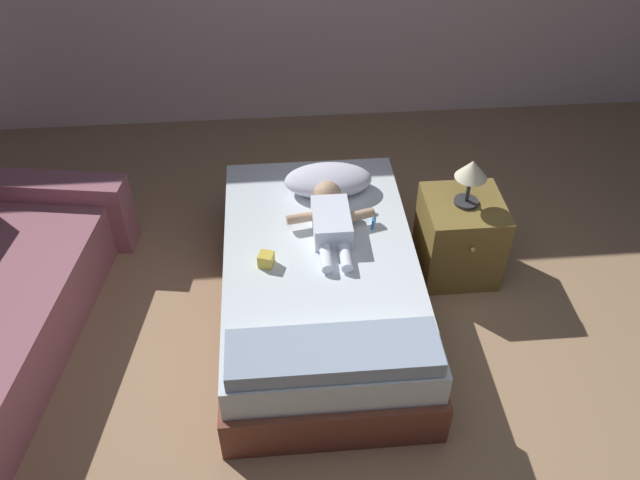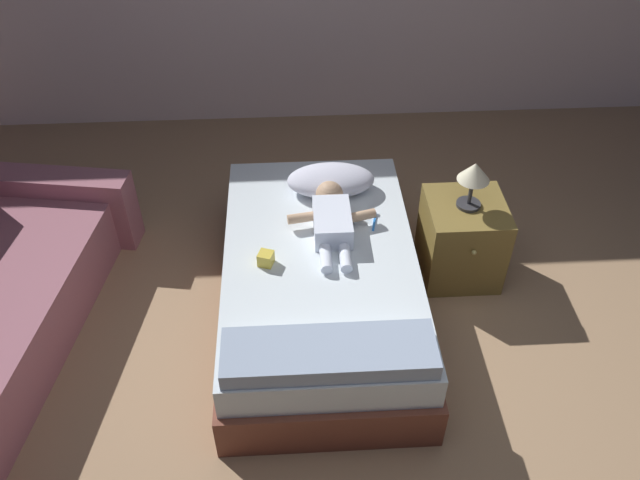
# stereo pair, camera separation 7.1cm
# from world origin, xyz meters

# --- Properties ---
(ground_plane) EXTENTS (8.00, 8.00, 0.00)m
(ground_plane) POSITION_xyz_m (0.00, 0.00, 0.00)
(ground_plane) COLOR #A07D5A
(bed) EXTENTS (1.10, 1.85, 0.47)m
(bed) POSITION_xyz_m (-0.29, 0.69, 0.23)
(bed) COLOR brown
(bed) RESTS_ON ground_plane
(pillow) EXTENTS (0.53, 0.31, 0.16)m
(pillow) POSITION_xyz_m (-0.19, 1.26, 0.55)
(pillow) COLOR silver
(pillow) RESTS_ON bed
(baby) EXTENTS (0.51, 0.67, 0.16)m
(baby) POSITION_xyz_m (-0.21, 0.91, 0.54)
(baby) COLOR white
(baby) RESTS_ON bed
(toothbrush) EXTENTS (0.05, 0.16, 0.02)m
(toothbrush) POSITION_xyz_m (0.04, 0.95, 0.48)
(toothbrush) COLOR #297FEF
(toothbrush) RESTS_ON bed
(nightstand) EXTENTS (0.46, 0.49, 0.53)m
(nightstand) POSITION_xyz_m (0.59, 0.99, 0.26)
(nightstand) COLOR olive
(nightstand) RESTS_ON ground_plane
(lamp) EXTENTS (0.18, 0.18, 0.30)m
(lamp) POSITION_xyz_m (0.59, 0.99, 0.74)
(lamp) COLOR #333338
(lamp) RESTS_ON nightstand
(blanket) EXTENTS (0.99, 0.29, 0.09)m
(blanket) POSITION_xyz_m (-0.29, -0.04, 0.52)
(blanket) COLOR #90A0B9
(blanket) RESTS_ON bed
(toy_block) EXTENTS (0.10, 0.10, 0.08)m
(toy_block) POSITION_xyz_m (-0.59, 0.63, 0.51)
(toy_block) COLOR gold
(toy_block) RESTS_ON bed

